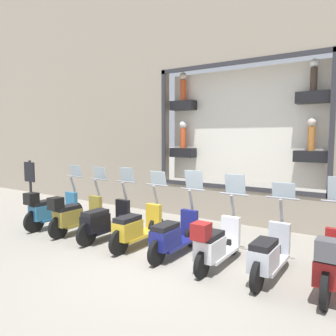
# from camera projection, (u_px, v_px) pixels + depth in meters

# --- Properties ---
(ground_plane) EXTENTS (120.00, 120.00, 0.00)m
(ground_plane) POSITION_uv_depth(u_px,v_px,m) (164.00, 262.00, 6.22)
(ground_plane) COLOR gray
(building_facade) EXTENTS (1.23, 36.00, 10.98)m
(building_facade) POSITION_uv_depth(u_px,v_px,m) (241.00, 15.00, 8.68)
(building_facade) COLOR gray
(building_facade) RESTS_ON ground_plane
(scooter_red_0) EXTENTS (1.81, 0.61, 1.71)m
(scooter_red_0) POSITION_uv_depth(u_px,v_px,m) (331.00, 264.00, 4.88)
(scooter_red_0) COLOR black
(scooter_red_0) RESTS_ON ground_plane
(scooter_silver_1) EXTENTS (1.80, 0.61, 1.54)m
(scooter_silver_1) POSITION_uv_depth(u_px,v_px,m) (269.00, 254.00, 5.45)
(scooter_silver_1) COLOR black
(scooter_silver_1) RESTS_ON ground_plane
(scooter_white_2) EXTENTS (1.79, 0.60, 1.64)m
(scooter_white_2) POSITION_uv_depth(u_px,v_px,m) (215.00, 243.00, 5.92)
(scooter_white_2) COLOR black
(scooter_white_2) RESTS_ON ground_plane
(scooter_navy_3) EXTENTS (1.80, 0.61, 1.66)m
(scooter_navy_3) POSITION_uv_depth(u_px,v_px,m) (173.00, 235.00, 6.50)
(scooter_navy_3) COLOR black
(scooter_navy_3) RESTS_ON ground_plane
(scooter_yellow_4) EXTENTS (1.80, 0.60, 1.59)m
(scooter_yellow_4) POSITION_uv_depth(u_px,v_px,m) (136.00, 228.00, 7.02)
(scooter_yellow_4) COLOR black
(scooter_yellow_4) RESTS_ON ground_plane
(scooter_black_5) EXTENTS (1.81, 0.61, 1.63)m
(scooter_black_5) POSITION_uv_depth(u_px,v_px,m) (104.00, 221.00, 7.55)
(scooter_black_5) COLOR black
(scooter_black_5) RESTS_ON ground_plane
(scooter_olive_6) EXTENTS (1.81, 0.61, 1.59)m
(scooter_olive_6) POSITION_uv_depth(u_px,v_px,m) (75.00, 215.00, 8.02)
(scooter_olive_6) COLOR black
(scooter_olive_6) RESTS_ON ground_plane
(scooter_teal_7) EXTENTS (1.81, 0.61, 1.59)m
(scooter_teal_7) POSITION_uv_depth(u_px,v_px,m) (50.00, 210.00, 8.54)
(scooter_teal_7) COLOR black
(scooter_teal_7) RESTS_ON ground_plane
(shop_sign_post) EXTENTS (0.36, 0.45, 1.73)m
(shop_sign_post) POSITION_uv_depth(u_px,v_px,m) (30.00, 189.00, 9.17)
(shop_sign_post) COLOR #232326
(shop_sign_post) RESTS_ON ground_plane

